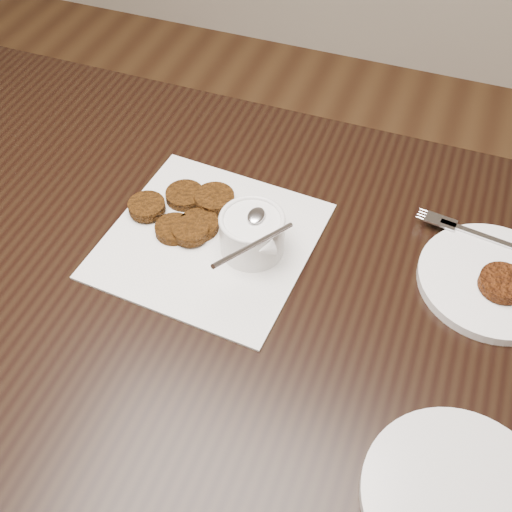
{
  "coord_description": "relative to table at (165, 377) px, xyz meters",
  "views": [
    {
      "loc": [
        0.33,
        -0.4,
        1.48
      ],
      "look_at": [
        0.13,
        0.16,
        0.8
      ],
      "focal_mm": 44.61,
      "sensor_mm": 36.0,
      "label": 1
    }
  ],
  "objects": [
    {
      "name": "plate_empty",
      "position": [
        0.52,
        -0.21,
        0.38
      ],
      "size": [
        0.29,
        0.29,
        0.02
      ],
      "primitive_type": "cylinder",
      "rotation": [
        0.0,
        0.0,
        -0.37
      ],
      "color": "silver",
      "rests_on": "table"
    },
    {
      "name": "sauce_ramekin",
      "position": [
        0.16,
        0.07,
        0.45
      ],
      "size": [
        0.17,
        0.17,
        0.13
      ],
      "primitive_type": null,
      "rotation": [
        0.0,
        0.0,
        -0.42
      ],
      "color": "white",
      "rests_on": "napkin"
    },
    {
      "name": "table",
      "position": [
        0.0,
        0.0,
        0.0
      ],
      "size": [
        1.33,
        0.85,
        0.75
      ],
      "primitive_type": "cube",
      "color": "black",
      "rests_on": "floor"
    },
    {
      "name": "patty_cluster",
      "position": [
        0.05,
        0.08,
        0.39
      ],
      "size": [
        0.28,
        0.28,
        0.02
      ],
      "primitive_type": null,
      "rotation": [
        0.0,
        0.0,
        0.4
      ],
      "color": "#592D0B",
      "rests_on": "napkin"
    },
    {
      "name": "plate_with_patty",
      "position": [
        0.52,
        0.13,
        0.39
      ],
      "size": [
        0.25,
        0.25,
        0.03
      ],
      "primitive_type": null,
      "rotation": [
        0.0,
        0.0,
        -0.14
      ],
      "color": "white",
      "rests_on": "table"
    },
    {
      "name": "napkin",
      "position": [
        0.09,
        0.06,
        0.38
      ],
      "size": [
        0.33,
        0.33,
        0.0
      ],
      "primitive_type": "cube",
      "rotation": [
        0.0,
        0.0,
        -0.07
      ],
      "color": "silver",
      "rests_on": "table"
    }
  ]
}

